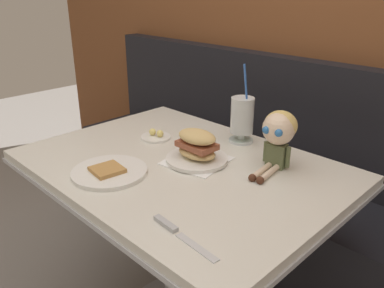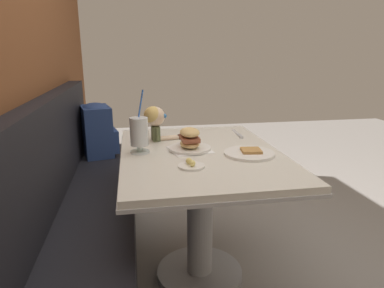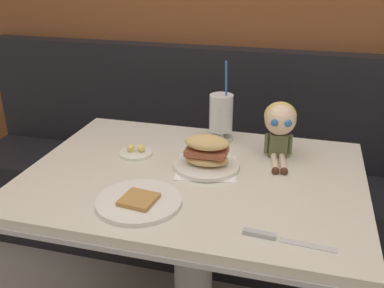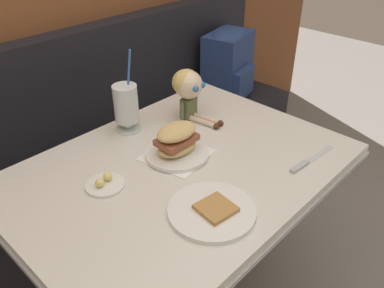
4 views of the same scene
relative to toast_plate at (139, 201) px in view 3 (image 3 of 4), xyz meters
The scene contains 9 objects.
wood_panel_wall 1.19m from the toast_plate, 84.66° to the left, with size 4.40×0.08×2.40m, color brown.
booth_bench 0.96m from the toast_plate, 83.16° to the left, with size 2.60×0.48×1.00m.
diner_table 0.32m from the toast_plate, 65.71° to the left, with size 1.11×0.81×0.74m.
toast_plate is the anchor object (origin of this frame).
milkshake_glass 0.56m from the toast_plate, 76.33° to the left, with size 0.10×0.10×0.31m.
sandwich_plate 0.31m from the toast_plate, 64.01° to the left, with size 0.23×0.23×0.12m.
butter_saucer 0.34m from the toast_plate, 113.24° to the left, with size 0.12×0.12×0.04m.
butter_knife 0.40m from the toast_plate, 10.00° to the right, with size 0.24×0.04×0.01m.
seated_doll 0.58m from the toast_plate, 50.63° to the left, with size 0.13×0.23×0.20m.
Camera 3 is at (0.33, -1.06, 1.41)m, focal length 41.01 mm.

